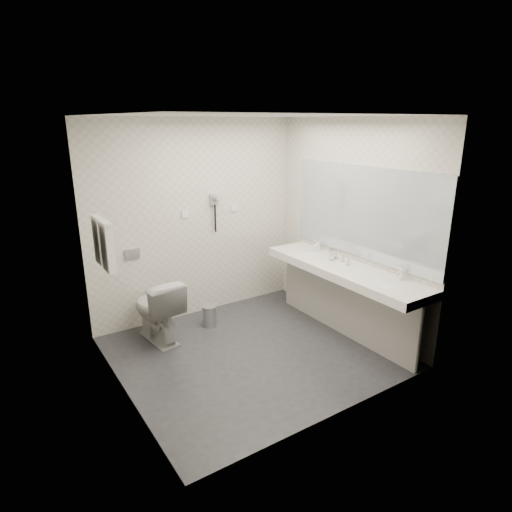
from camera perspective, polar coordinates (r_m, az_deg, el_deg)
floor at (r=4.94m, az=-0.51°, el=-12.45°), size 2.80×2.80×0.00m
ceiling at (r=4.28m, az=-0.60°, el=17.97°), size 2.80×2.80×0.00m
wall_back at (r=5.55m, az=-7.87°, el=4.68°), size 2.80×0.00×2.80m
wall_front at (r=3.48m, az=11.15°, el=-3.21°), size 2.80×0.00×2.80m
wall_left at (r=3.91m, az=-18.08°, el=-1.48°), size 0.00×2.60×2.60m
wall_right at (r=5.32m, az=12.26°, el=3.87°), size 0.00×2.60×2.60m
vanity_counter at (r=5.12m, az=11.35°, el=-1.86°), size 0.55×2.20×0.10m
vanity_panel at (r=5.29m, az=11.28°, el=-6.16°), size 0.03×2.15×0.75m
vanity_post_near at (r=4.71m, az=20.52°, el=-10.05°), size 0.06×0.06×0.75m
vanity_post_far at (r=6.03m, az=4.58°, el=-2.88°), size 0.06×0.06×0.75m
mirror at (r=5.13m, az=13.87°, el=5.56°), size 0.02×2.20×1.05m
basin_near at (r=4.70m, az=16.92°, el=-3.59°), size 0.40×0.31×0.05m
basin_far at (r=5.56m, az=6.71°, el=0.31°), size 0.40×0.31×0.05m
faucet_near at (r=4.81m, az=18.51°, el=-2.10°), size 0.04×0.04×0.15m
faucet_far at (r=5.66m, az=8.26°, el=1.50°), size 0.04×0.04×0.15m
soap_bottle_a at (r=5.25m, az=11.16°, el=-0.17°), size 0.05×0.05×0.10m
soap_bottle_b at (r=5.27m, az=9.89°, el=-0.17°), size 0.07×0.07×0.08m
soap_bottle_c at (r=5.12m, az=11.93°, el=-0.56°), size 0.05×0.05×0.12m
glass_left at (r=5.39m, az=9.86°, el=0.36°), size 0.07×0.07×0.11m
glass_right at (r=5.33m, az=10.23°, el=0.25°), size 0.08×0.08×0.12m
toilet at (r=5.16m, az=-12.89°, el=-6.84°), size 0.49×0.79×0.76m
flush_plate at (r=5.32m, az=-15.92°, el=0.25°), size 0.18×0.02×0.12m
pedal_bin at (r=5.49m, az=-6.13°, el=-7.86°), size 0.21×0.21×0.25m
bin_lid at (r=5.44m, az=-6.17°, el=-6.61°), size 0.18×0.18×0.02m
towel_rail at (r=4.36m, az=-19.81°, el=4.35°), size 0.02×0.62×0.02m
towel_near at (r=4.28m, az=-18.92°, el=1.17°), size 0.07×0.24×0.48m
towel_far at (r=4.54m, az=-19.85°, el=1.98°), size 0.07×0.24×0.48m
dryer_cradle at (r=5.59m, az=-5.51°, el=7.45°), size 0.10×0.04×0.14m
dryer_barrel at (r=5.52m, az=-5.18°, el=7.66°), size 0.08×0.14×0.08m
dryer_cord at (r=5.62m, az=-5.37°, el=4.92°), size 0.02×0.02×0.35m
switch_plate_a at (r=5.46m, az=-9.28°, el=5.47°), size 0.09×0.02×0.09m
switch_plate_b at (r=5.78m, az=-2.91°, el=6.32°), size 0.09×0.02×0.09m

